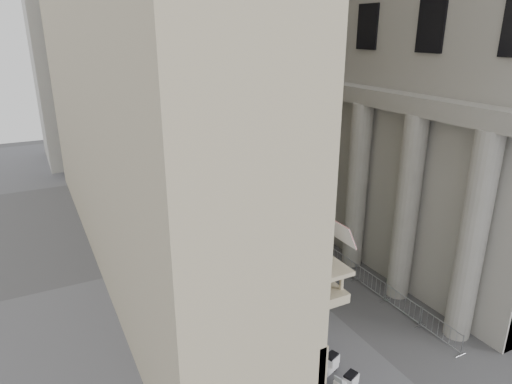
# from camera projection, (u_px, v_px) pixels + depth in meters

# --- Properties ---
(far_building) EXTENTS (22.00, 10.00, 30.00)m
(far_building) POSITION_uv_depth(u_px,v_px,m) (136.00, 19.00, 50.32)
(far_building) COLOR silver
(far_building) RESTS_ON ground
(iron_fence) EXTENTS (0.30, 28.00, 1.40)m
(iron_fence) POSITION_uv_depth(u_px,v_px,m) (201.00, 266.00, 28.38)
(iron_fence) COLOR black
(iron_fence) RESTS_ON ground
(blue_awning) EXTENTS (1.60, 3.00, 3.00)m
(blue_awning) POSITION_uv_depth(u_px,v_px,m) (261.00, 203.00, 38.71)
(blue_awning) COLOR navy
(blue_awning) RESTS_ON ground
(scooter_2) EXTENTS (1.51, 1.01, 1.50)m
(scooter_2) POSITION_uv_depth(u_px,v_px,m) (326.00, 378.00, 19.23)
(scooter_2) COLOR white
(scooter_2) RESTS_ON ground
(scooter_3) EXTENTS (1.51, 1.01, 1.50)m
(scooter_3) POSITION_uv_depth(u_px,v_px,m) (310.00, 359.00, 20.30)
(scooter_3) COLOR white
(scooter_3) RESTS_ON ground
(scooter_4) EXTENTS (1.51, 1.01, 1.50)m
(scooter_4) POSITION_uv_depth(u_px,v_px,m) (295.00, 343.00, 21.36)
(scooter_4) COLOR white
(scooter_4) RESTS_ON ground
(scooter_5) EXTENTS (1.51, 1.01, 1.50)m
(scooter_5) POSITION_uv_depth(u_px,v_px,m) (281.00, 328.00, 22.43)
(scooter_5) COLOR white
(scooter_5) RESTS_ON ground
(scooter_6) EXTENTS (1.51, 1.01, 1.50)m
(scooter_6) POSITION_uv_depth(u_px,v_px,m) (269.00, 315.00, 23.49)
(scooter_6) COLOR white
(scooter_6) RESTS_ON ground
(scooter_7) EXTENTS (1.51, 1.01, 1.50)m
(scooter_7) POSITION_uv_depth(u_px,v_px,m) (257.00, 302.00, 24.56)
(scooter_7) COLOR white
(scooter_7) RESTS_ON ground
(scooter_8) EXTENTS (1.51, 1.01, 1.50)m
(scooter_8) POSITION_uv_depth(u_px,v_px,m) (247.00, 291.00, 25.62)
(scooter_8) COLOR white
(scooter_8) RESTS_ON ground
(scooter_9) EXTENTS (1.51, 1.01, 1.50)m
(scooter_9) POSITION_uv_depth(u_px,v_px,m) (237.00, 280.00, 26.69)
(scooter_9) COLOR white
(scooter_9) RESTS_ON ground
(scooter_10) EXTENTS (1.51, 1.01, 1.50)m
(scooter_10) POSITION_uv_depth(u_px,v_px,m) (229.00, 271.00, 27.76)
(scooter_10) COLOR white
(scooter_10) RESTS_ON ground
(scooter_11) EXTENTS (1.51, 1.01, 1.50)m
(scooter_11) POSITION_uv_depth(u_px,v_px,m) (220.00, 262.00, 28.82)
(scooter_11) COLOR white
(scooter_11) RESTS_ON ground
(barrier_0) EXTENTS (0.60, 2.40, 1.10)m
(barrier_0) POSITION_uv_depth(u_px,v_px,m) (439.00, 341.00, 21.52)
(barrier_0) COLOR #9C9EA3
(barrier_0) RESTS_ON ground
(barrier_1) EXTENTS (0.60, 2.40, 1.10)m
(barrier_1) POSITION_uv_depth(u_px,v_px,m) (401.00, 313.00, 23.61)
(barrier_1) COLOR #9C9EA3
(barrier_1) RESTS_ON ground
(barrier_2) EXTENTS (0.60, 2.40, 1.10)m
(barrier_2) POSITION_uv_depth(u_px,v_px,m) (369.00, 290.00, 25.71)
(barrier_2) COLOR #9C9EA3
(barrier_2) RESTS_ON ground
(barrier_3) EXTENTS (0.60, 2.40, 1.10)m
(barrier_3) POSITION_uv_depth(u_px,v_px,m) (342.00, 270.00, 27.80)
(barrier_3) COLOR #9C9EA3
(barrier_3) RESTS_ON ground
(barrier_4) EXTENTS (0.60, 2.40, 1.10)m
(barrier_4) POSITION_uv_depth(u_px,v_px,m) (318.00, 253.00, 29.90)
(barrier_4) COLOR #9C9EA3
(barrier_4) RESTS_ON ground
(barrier_5) EXTENTS (0.60, 2.40, 1.10)m
(barrier_5) POSITION_uv_depth(u_px,v_px,m) (298.00, 239.00, 31.99)
(barrier_5) COLOR #9C9EA3
(barrier_5) RESTS_ON ground
(barrier_6) EXTENTS (0.60, 2.40, 1.10)m
(barrier_6) POSITION_uv_depth(u_px,v_px,m) (280.00, 226.00, 34.09)
(barrier_6) COLOR #9C9EA3
(barrier_6) RESTS_ON ground
(barrier_7) EXTENTS (0.60, 2.40, 1.10)m
(barrier_7) POSITION_uv_depth(u_px,v_px,m) (264.00, 215.00, 36.18)
(barrier_7) COLOR #9C9EA3
(barrier_7) RESTS_ON ground
(barrier_8) EXTENTS (0.60, 2.40, 1.10)m
(barrier_8) POSITION_uv_depth(u_px,v_px,m) (250.00, 205.00, 38.28)
(barrier_8) COLOR #9C9EA3
(barrier_8) RESTS_ON ground
(barrier_9) EXTENTS (0.60, 2.40, 1.10)m
(barrier_9) POSITION_uv_depth(u_px,v_px,m) (238.00, 195.00, 40.37)
(barrier_9) COLOR #9C9EA3
(barrier_9) RESTS_ON ground
(security_tent) EXTENTS (3.81, 3.81, 3.10)m
(security_tent) POSITION_uv_depth(u_px,v_px,m) (176.00, 192.00, 33.42)
(security_tent) COLOR white
(security_tent) RESTS_ON ground
(street_lamp) EXTENTS (2.63, 0.82, 8.23)m
(street_lamp) POSITION_uv_depth(u_px,v_px,m) (230.00, 190.00, 27.02)
(street_lamp) COLOR gray
(street_lamp) RESTS_ON ground
(info_kiosk) EXTENTS (0.55, 0.86, 1.77)m
(info_kiosk) POSITION_uv_depth(u_px,v_px,m) (250.00, 287.00, 24.30)
(info_kiosk) COLOR black
(info_kiosk) RESTS_ON ground
(pedestrian_a) EXTENTS (0.69, 0.53, 1.68)m
(pedestrian_a) POSITION_uv_depth(u_px,v_px,m) (223.00, 192.00, 38.66)
(pedestrian_a) COLOR #0E1738
(pedestrian_a) RESTS_ON ground
(pedestrian_b) EXTENTS (0.93, 0.83, 1.58)m
(pedestrian_b) POSITION_uv_depth(u_px,v_px,m) (216.00, 173.00, 44.04)
(pedestrian_b) COLOR black
(pedestrian_b) RESTS_ON ground
(pedestrian_c) EXTENTS (1.03, 0.87, 1.79)m
(pedestrian_c) POSITION_uv_depth(u_px,v_px,m) (174.00, 176.00, 42.69)
(pedestrian_c) COLOR black
(pedestrian_c) RESTS_ON ground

